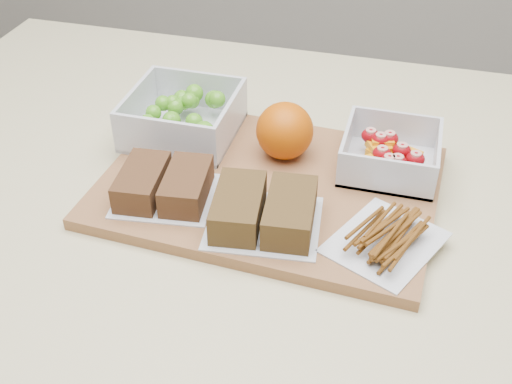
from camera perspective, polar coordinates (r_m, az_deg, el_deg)
cutting_board at (r=0.83m, az=1.13°, el=0.50°), size 0.44×0.32×0.02m
grape_container at (r=0.91m, az=-6.33°, el=6.71°), size 0.15×0.15×0.06m
fruit_container at (r=0.85m, az=11.78°, el=3.23°), size 0.12×0.12×0.05m
orange at (r=0.85m, az=2.57°, el=5.47°), size 0.08×0.08×0.08m
sandwich_bag_left at (r=0.79m, az=-8.14°, el=0.66°), size 0.13×0.12×0.04m
sandwich_bag_center at (r=0.74m, az=0.72°, el=-1.65°), size 0.14×0.13×0.04m
pretzel_bag at (r=0.74m, az=11.52°, el=-3.67°), size 0.15×0.16×0.03m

